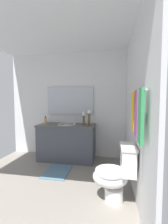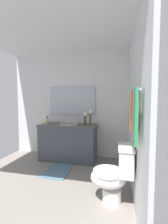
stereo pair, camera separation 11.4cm
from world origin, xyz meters
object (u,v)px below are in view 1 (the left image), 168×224
bath_mat (57,172)px  towel_center (137,113)px  vanity_cabinet (67,142)px  sink_basin (67,126)px  towel_bar (139,92)px  towel_near_vanity (134,111)px  towel_near_corner (141,116)px  toilet (115,174)px  soap_bottle (45,121)px  candle_holder_short (84,118)px  candle_holder_tall (89,117)px  mirror (70,101)px

bath_mat → towel_center: bearing=53.7°
vanity_cabinet → sink_basin: bearing=90.0°
towel_bar → towel_near_vanity: towel_near_vanity is taller
towel_center → towel_near_corner: (0.23, 0.00, -0.01)m
sink_basin → toilet: sink_basin is taller
toilet → towel_bar: towel_bar is taller
soap_bottle → toilet: (1.25, 1.53, -0.50)m
towel_near_vanity → sink_basin: bearing=-136.5°
towel_bar → towel_near_corner: size_ratio=1.35×
soap_bottle → bath_mat: soap_bottle is taller
vanity_cabinet → towel_center: (1.54, 1.24, 0.78)m
candle_holder_short → soap_bottle: size_ratio=1.58×
candle_holder_tall → bath_mat: bearing=-42.7°
soap_bottle → candle_holder_tall: bearing=86.7°
candle_holder_tall → towel_near_corner: (1.70, 0.73, 0.20)m
candle_holder_short → bath_mat: size_ratio=0.47×
bath_mat → candle_holder_short: bearing=149.9°
mirror → candle_holder_short: bearing=56.3°
candle_holder_tall → candle_holder_short: candle_holder_tall is taller
sink_basin → mirror: 0.63m
towel_center → vanity_cabinet: bearing=-141.1°
vanity_cabinet → candle_holder_short: bearing=94.3°
mirror → soap_bottle: mirror is taller
candle_holder_short → soap_bottle: (0.04, -0.88, -0.08)m
towel_near_corner → candle_holder_tall: bearing=-156.8°
soap_bottle → towel_near_vanity: towel_near_vanity is taller
bath_mat → toilet: bearing=58.2°
candle_holder_short → towel_bar: size_ratio=0.41×
sink_basin → towel_near_corner: 2.20m
towel_bar → towel_near_corner: bearing=-4.5°
towel_near_vanity → bath_mat: towel_near_vanity is taller
mirror → soap_bottle: 0.73m
vanity_cabinet → towel_near_vanity: (1.30, 1.24, 0.79)m
towel_bar → bath_mat: towel_bar is taller
toilet → bath_mat: bearing=-121.8°
soap_bottle → toilet: size_ratio=0.24×
soap_bottle → towel_near_corner: towel_near_corner is taller
vanity_cabinet → towel_near_corner: (1.77, 1.24, 0.77)m
candle_holder_short → towel_bar: 1.85m
toilet → towel_near_corner: bearing=22.3°
candle_holder_tall → mirror: bearing=-124.4°
towel_bar → bath_mat: bearing=-125.9°
toilet → candle_holder_tall: bearing=-156.4°
candle_holder_short → sink_basin: bearing=-85.7°
towel_near_corner → toilet: bearing=-157.7°
bath_mat → towel_near_vanity: bearing=61.3°
candle_holder_tall → towel_bar: 1.70m
mirror → candle_holder_short: 0.59m
candle_holder_short → towel_center: (1.56, 0.86, 0.24)m
vanity_cabinet → bath_mat: size_ratio=2.10×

